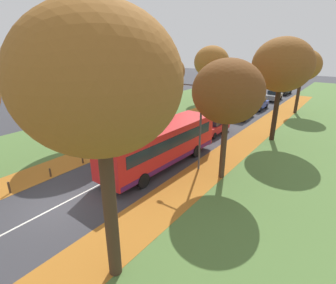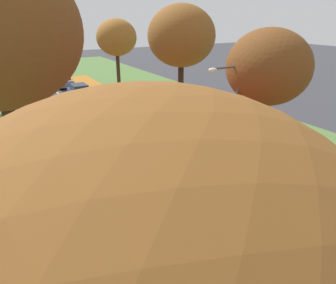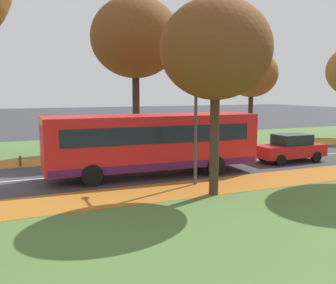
{
  "view_description": "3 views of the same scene",
  "coord_description": "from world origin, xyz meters",
  "px_view_note": "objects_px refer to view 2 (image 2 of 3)",
  "views": [
    {
      "loc": [
        12.2,
        -6.15,
        8.41
      ],
      "look_at": [
        1.01,
        9.2,
        1.29
      ],
      "focal_mm": 28.0,
      "sensor_mm": 36.0,
      "label": 1
    },
    {
      "loc": [
        -6.91,
        -3.55,
        8.25
      ],
      "look_at": [
        1.84,
        12.06,
        1.26
      ],
      "focal_mm": 35.0,
      "sensor_mm": 36.0,
      "label": 2
    },
    {
      "loc": [
        19.2,
        0.81,
        4.15
      ],
      "look_at": [
        -0.51,
        9.48,
        1.33
      ],
      "focal_mm": 42.0,
      "sensor_mm": 36.0,
      "label": 3
    }
  ],
  "objects_px": {
    "bollard_sixth": "(91,196)",
    "streetlamp_right": "(231,110)",
    "tree_right_far": "(117,38)",
    "car_white_following": "(98,105)",
    "bollard_fourth": "(139,266)",
    "car_red_lead": "(129,129)",
    "bollard_fifth": "(111,227)",
    "tree_right_near": "(268,68)",
    "car_grey_fourth_in_line": "(63,80)",
    "car_blue_third_in_line": "(80,92)",
    "car_black_trailing": "(52,72)",
    "bus": "(205,164)",
    "tree_right_mid": "(181,36)"
  },
  "relations": [
    {
      "from": "bollard_fourth",
      "to": "car_white_following",
      "type": "distance_m",
      "value": 19.86
    },
    {
      "from": "bollard_sixth",
      "to": "bus",
      "type": "xyz_separation_m",
      "value": [
        4.97,
        -1.97,
        1.34
      ]
    },
    {
      "from": "tree_right_far",
      "to": "bollard_sixth",
      "type": "bearing_deg",
      "value": -114.6
    },
    {
      "from": "tree_right_far",
      "to": "car_white_following",
      "type": "distance_m",
      "value": 9.65
    },
    {
      "from": "bollard_sixth",
      "to": "car_grey_fourth_in_line",
      "type": "relative_size",
      "value": 0.17
    },
    {
      "from": "bollard_fifth",
      "to": "bollard_sixth",
      "type": "height_order",
      "value": "bollard_sixth"
    },
    {
      "from": "car_blue_third_in_line",
      "to": "car_black_trailing",
      "type": "xyz_separation_m",
      "value": [
        -0.03,
        14.26,
        0.0
      ]
    },
    {
      "from": "car_red_lead",
      "to": "car_black_trailing",
      "type": "relative_size",
      "value": 0.99
    },
    {
      "from": "car_red_lead",
      "to": "car_white_following",
      "type": "xyz_separation_m",
      "value": [
        0.15,
        7.22,
        0.0
      ]
    },
    {
      "from": "car_red_lead",
      "to": "car_black_trailing",
      "type": "height_order",
      "value": "same"
    },
    {
      "from": "tree_right_near",
      "to": "bollard_fourth",
      "type": "height_order",
      "value": "tree_right_near"
    },
    {
      "from": "tree_right_mid",
      "to": "bollard_sixth",
      "type": "xyz_separation_m",
      "value": [
        -9.99,
        -8.5,
        -6.36
      ]
    },
    {
      "from": "tree_right_mid",
      "to": "car_grey_fourth_in_line",
      "type": "bearing_deg",
      "value": 105.14
    },
    {
      "from": "car_red_lead",
      "to": "car_white_following",
      "type": "height_order",
      "value": "same"
    },
    {
      "from": "bollard_fourth",
      "to": "car_red_lead",
      "type": "xyz_separation_m",
      "value": [
        4.73,
        12.02,
        0.45
      ]
    },
    {
      "from": "bollard_sixth",
      "to": "streetlamp_right",
      "type": "height_order",
      "value": "streetlamp_right"
    },
    {
      "from": "tree_right_mid",
      "to": "car_black_trailing",
      "type": "relative_size",
      "value": 2.12
    },
    {
      "from": "tree_right_far",
      "to": "car_grey_fourth_in_line",
      "type": "height_order",
      "value": "tree_right_far"
    },
    {
      "from": "streetlamp_right",
      "to": "tree_right_mid",
      "type": "bearing_deg",
      "value": 73.57
    },
    {
      "from": "bollard_fifth",
      "to": "car_blue_third_in_line",
      "type": "bearing_deg",
      "value": 77.71
    },
    {
      "from": "bus",
      "to": "car_blue_third_in_line",
      "type": "relative_size",
      "value": 2.49
    },
    {
      "from": "tree_right_near",
      "to": "car_grey_fourth_in_line",
      "type": "relative_size",
      "value": 1.81
    },
    {
      "from": "tree_right_far",
      "to": "car_blue_third_in_line",
      "type": "bearing_deg",
      "value": -169.2
    },
    {
      "from": "tree_right_near",
      "to": "bollard_fourth",
      "type": "distance_m",
      "value": 11.54
    },
    {
      "from": "bollard_sixth",
      "to": "car_black_trailing",
      "type": "bearing_deg",
      "value": 81.88
    },
    {
      "from": "streetlamp_right",
      "to": "car_white_following",
      "type": "xyz_separation_m",
      "value": [
        -2.3,
        14.96,
        -2.92
      ]
    },
    {
      "from": "car_grey_fourth_in_line",
      "to": "car_white_following",
      "type": "bearing_deg",
      "value": -89.94
    },
    {
      "from": "tree_right_far",
      "to": "bollard_sixth",
      "type": "relative_size",
      "value": 10.86
    },
    {
      "from": "streetlamp_right",
      "to": "car_blue_third_in_line",
      "type": "relative_size",
      "value": 1.43
    },
    {
      "from": "streetlamp_right",
      "to": "car_white_following",
      "type": "bearing_deg",
      "value": 98.74
    },
    {
      "from": "bus",
      "to": "car_white_following",
      "type": "bearing_deg",
      "value": 90.19
    },
    {
      "from": "bollard_sixth",
      "to": "car_red_lead",
      "type": "distance_m",
      "value": 8.31
    },
    {
      "from": "car_blue_third_in_line",
      "to": "car_black_trailing",
      "type": "relative_size",
      "value": 0.99
    },
    {
      "from": "tree_right_near",
      "to": "car_red_lead",
      "type": "relative_size",
      "value": 1.83
    },
    {
      "from": "tree_right_far",
      "to": "streetlamp_right",
      "type": "height_order",
      "value": "tree_right_far"
    },
    {
      "from": "bollard_fourth",
      "to": "car_black_trailing",
      "type": "xyz_separation_m",
      "value": [
        4.84,
        39.37,
        0.45
      ]
    },
    {
      "from": "bollard_fifth",
      "to": "bus",
      "type": "bearing_deg",
      "value": 7.36
    },
    {
      "from": "bus",
      "to": "car_red_lead",
      "type": "xyz_separation_m",
      "value": [
        -0.2,
        8.77,
        -0.89
      ]
    },
    {
      "from": "car_red_lead",
      "to": "car_white_following",
      "type": "distance_m",
      "value": 7.22
    },
    {
      "from": "bollard_fifth",
      "to": "bus",
      "type": "xyz_separation_m",
      "value": [
        4.96,
        0.64,
        1.41
      ]
    },
    {
      "from": "tree_right_far",
      "to": "bus",
      "type": "xyz_separation_m",
      "value": [
        -4.54,
        -22.73,
        -4.26
      ]
    },
    {
      "from": "bus",
      "to": "car_black_trailing",
      "type": "bearing_deg",
      "value": 90.15
    },
    {
      "from": "bollard_fourth",
      "to": "tree_right_mid",
      "type": "bearing_deg",
      "value": 54.03
    },
    {
      "from": "tree_right_near",
      "to": "car_blue_third_in_line",
      "type": "relative_size",
      "value": 1.83
    },
    {
      "from": "bollard_fourth",
      "to": "car_white_following",
      "type": "relative_size",
      "value": 0.17
    },
    {
      "from": "bollard_fourth",
      "to": "car_black_trailing",
      "type": "height_order",
      "value": "car_black_trailing"
    },
    {
      "from": "bus",
      "to": "car_red_lead",
      "type": "bearing_deg",
      "value": 91.33
    },
    {
      "from": "streetlamp_right",
      "to": "car_grey_fourth_in_line",
      "type": "bearing_deg",
      "value": 94.68
    },
    {
      "from": "bollard_fourth",
      "to": "car_blue_third_in_line",
      "type": "height_order",
      "value": "car_blue_third_in_line"
    },
    {
      "from": "tree_right_near",
      "to": "tree_right_mid",
      "type": "xyz_separation_m",
      "value": [
        0.63,
        9.56,
        1.01
      ]
    }
  ]
}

